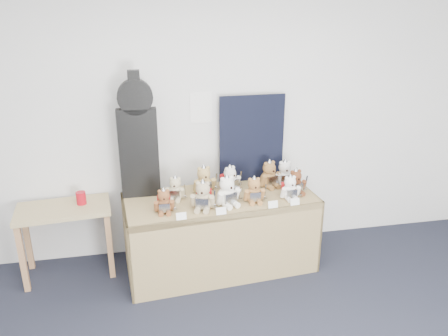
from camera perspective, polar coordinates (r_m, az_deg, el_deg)
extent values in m
plane|color=white|center=(4.23, -3.40, 6.10)|extent=(6.00, 0.00, 6.00)
cube|color=white|center=(4.20, -3.02, 7.88)|extent=(0.21, 0.00, 0.30)
cube|color=#95794C|center=(4.06, -0.52, -4.21)|extent=(1.82, 0.88, 0.06)
cube|color=#95794C|center=(3.91, 0.93, -10.81)|extent=(1.76, 0.17, 0.73)
cube|color=#95794C|center=(4.09, -12.52, -9.82)|extent=(0.08, 0.73, 0.73)
cube|color=#95794C|center=(4.49, 10.34, -6.77)|extent=(0.08, 0.73, 0.73)
cube|color=#937B4F|center=(4.23, -20.27, -5.08)|extent=(0.86, 0.54, 0.04)
cube|color=#A36B46|center=(4.26, -24.83, -10.76)|extent=(0.05, 0.05, 0.64)
cube|color=#A36B46|center=(4.59, -24.30, -8.39)|extent=(0.05, 0.05, 0.64)
cube|color=#A36B46|center=(4.20, -14.69, -9.87)|extent=(0.05, 0.05, 0.64)
cube|color=#A36B46|center=(4.53, -14.95, -7.54)|extent=(0.05, 0.05, 0.64)
cube|color=black|center=(4.01, -11.04, 1.90)|extent=(0.35, 0.10, 0.82)
cylinder|color=black|center=(3.89, -11.55, 9.10)|extent=(0.31, 0.10, 0.31)
cube|color=black|center=(3.86, -11.68, 10.89)|extent=(0.10, 0.09, 0.21)
cube|color=black|center=(4.30, 3.65, 3.82)|extent=(0.65, 0.04, 0.87)
cylinder|color=#AD0B19|center=(4.21, -18.16, -3.74)|extent=(0.09, 0.09, 0.12)
ellipsoid|color=brown|center=(3.77, -7.81, -4.89)|extent=(0.14, 0.12, 0.14)
sphere|color=brown|center=(3.73, -7.88, -3.59)|extent=(0.10, 0.10, 0.10)
cylinder|color=brown|center=(3.70, -7.85, -3.97)|extent=(0.04, 0.02, 0.04)
sphere|color=black|center=(3.68, -7.84, -4.07)|extent=(0.02, 0.02, 0.02)
sphere|color=brown|center=(3.72, -8.43, -3.05)|extent=(0.03, 0.03, 0.03)
sphere|color=brown|center=(3.72, -7.40, -2.99)|extent=(0.03, 0.03, 0.03)
cylinder|color=brown|center=(3.75, -8.83, -4.97)|extent=(0.04, 0.08, 0.11)
cylinder|color=brown|center=(3.75, -6.79, -4.85)|extent=(0.04, 0.08, 0.11)
cylinder|color=brown|center=(3.74, -8.24, -5.80)|extent=(0.04, 0.09, 0.04)
cylinder|color=brown|center=(3.74, -7.27, -5.74)|extent=(0.04, 0.09, 0.04)
cube|color=#BABCC3|center=(3.72, -7.78, -5.20)|extent=(0.09, 0.02, 0.08)
cone|color=#BABCC3|center=(3.71, -7.92, -2.97)|extent=(0.09, 0.09, 0.07)
cube|color=#BABCC3|center=(3.74, -6.47, -4.60)|extent=(0.01, 0.04, 0.15)
cube|color=#BABCC3|center=(3.76, -6.43, -5.38)|extent=(0.04, 0.01, 0.01)
cube|color=#AD1316|center=(3.81, -7.85, -4.42)|extent=(0.11, 0.03, 0.13)
ellipsoid|color=tan|center=(3.80, -2.75, -4.31)|extent=(0.20, 0.19, 0.17)
sphere|color=tan|center=(3.75, -2.78, -2.73)|extent=(0.13, 0.13, 0.13)
cylinder|color=tan|center=(3.71, -2.88, -3.18)|extent=(0.06, 0.04, 0.05)
sphere|color=black|center=(3.69, -2.92, -3.30)|extent=(0.02, 0.02, 0.02)
sphere|color=tan|center=(3.74, -3.42, -2.02)|extent=(0.04, 0.04, 0.04)
sphere|color=tan|center=(3.73, -2.18, -2.06)|extent=(0.04, 0.04, 0.04)
cylinder|color=tan|center=(3.79, -4.02, -4.28)|extent=(0.07, 0.10, 0.13)
cylinder|color=tan|center=(3.77, -1.57, -4.37)|extent=(0.07, 0.10, 0.13)
cylinder|color=tan|center=(3.77, -3.44, -5.34)|extent=(0.08, 0.12, 0.05)
cylinder|color=tan|center=(3.76, -2.27, -5.38)|extent=(0.08, 0.12, 0.05)
cube|color=#BABCC3|center=(3.74, -2.88, -4.68)|extent=(0.11, 0.05, 0.09)
cone|color=#BABCC3|center=(3.73, -2.80, -1.97)|extent=(0.11, 0.11, 0.08)
cube|color=#BABCC3|center=(3.74, -1.20, -4.11)|extent=(0.02, 0.04, 0.18)
cube|color=#BABCC3|center=(3.77, -1.19, -5.06)|extent=(0.05, 0.02, 0.01)
cube|color=#AD1316|center=(3.85, -2.64, -3.74)|extent=(0.14, 0.07, 0.15)
ellipsoid|color=white|center=(3.87, 0.37, -3.75)|extent=(0.22, 0.21, 0.18)
sphere|color=white|center=(3.82, 0.37, -2.10)|extent=(0.13, 0.13, 0.13)
cylinder|color=white|center=(3.78, 0.82, -2.51)|extent=(0.06, 0.05, 0.06)
sphere|color=black|center=(3.76, 0.98, -2.62)|extent=(0.02, 0.02, 0.02)
sphere|color=white|center=(3.78, -0.18, -1.50)|extent=(0.04, 0.04, 0.04)
sphere|color=white|center=(3.82, 0.92, -1.26)|extent=(0.04, 0.04, 0.04)
cylinder|color=white|center=(3.81, -0.55, -4.01)|extent=(0.08, 0.11, 0.14)
cylinder|color=white|center=(3.89, 1.62, -3.47)|extent=(0.08, 0.11, 0.14)
cylinder|color=white|center=(3.82, 0.34, -4.91)|extent=(0.09, 0.13, 0.05)
cylinder|color=white|center=(3.86, 1.37, -4.64)|extent=(0.09, 0.13, 0.05)
cube|color=#BABCC3|center=(3.81, 0.92, -4.05)|extent=(0.12, 0.06, 0.10)
cone|color=#BABCC3|center=(3.80, 0.37, -1.31)|extent=(0.11, 0.11, 0.09)
cube|color=#BABCC3|center=(3.88, 2.07, -3.09)|extent=(0.03, 0.05, 0.19)
cube|color=#BABCC3|center=(3.91, 2.05, -4.06)|extent=(0.05, 0.03, 0.01)
ellipsoid|color=#A06C3C|center=(3.94, 3.91, -3.48)|extent=(0.16, 0.13, 0.15)
sphere|color=#A06C3C|center=(3.90, 3.95, -2.10)|extent=(0.11, 0.11, 0.11)
cylinder|color=#A06C3C|center=(3.86, 4.11, -2.49)|extent=(0.05, 0.03, 0.05)
sphere|color=black|center=(3.85, 4.17, -2.58)|extent=(0.02, 0.02, 0.02)
sphere|color=#A06C3C|center=(3.88, 3.44, -1.54)|extent=(0.04, 0.04, 0.04)
sphere|color=#A06C3C|center=(3.90, 4.49, -1.47)|extent=(0.04, 0.04, 0.04)
cylinder|color=#A06C3C|center=(3.91, 2.94, -3.57)|extent=(0.04, 0.09, 0.12)
cylinder|color=#A06C3C|center=(3.94, 5.01, -3.41)|extent=(0.04, 0.09, 0.12)
cylinder|color=#A06C3C|center=(3.91, 3.59, -4.42)|extent=(0.05, 0.10, 0.05)
cylinder|color=#A06C3C|center=(3.92, 4.57, -4.34)|extent=(0.05, 0.10, 0.05)
cube|color=#BABCC3|center=(3.89, 4.12, -3.78)|extent=(0.10, 0.02, 0.08)
cone|color=#BABCC3|center=(3.89, 3.97, -1.45)|extent=(0.10, 0.10, 0.07)
cube|color=#BABCC3|center=(3.93, 5.39, -3.14)|extent=(0.01, 0.04, 0.16)
cube|color=#BABCC3|center=(3.95, 5.36, -3.96)|extent=(0.05, 0.01, 0.01)
ellipsoid|color=white|center=(4.04, 8.56, -3.10)|extent=(0.15, 0.13, 0.15)
sphere|color=white|center=(4.00, 8.63, -1.81)|extent=(0.11, 0.11, 0.11)
cylinder|color=white|center=(3.97, 8.88, -2.16)|extent=(0.05, 0.03, 0.05)
sphere|color=black|center=(3.95, 8.97, -2.25)|extent=(0.02, 0.02, 0.02)
sphere|color=white|center=(3.98, 8.20, -1.30)|extent=(0.03, 0.03, 0.03)
sphere|color=white|center=(4.00, 9.13, -1.20)|extent=(0.03, 0.03, 0.03)
cylinder|color=white|center=(4.00, 7.74, -3.21)|extent=(0.05, 0.08, 0.11)
cylinder|color=white|center=(4.05, 9.58, -3.00)|extent=(0.05, 0.08, 0.11)
cylinder|color=white|center=(4.00, 8.37, -3.99)|extent=(0.05, 0.10, 0.04)
cylinder|color=white|center=(4.03, 9.24, -3.88)|extent=(0.05, 0.10, 0.04)
cube|color=#BABCC3|center=(3.99, 8.87, -3.37)|extent=(0.10, 0.02, 0.08)
cone|color=#BABCC3|center=(3.99, 8.67, -1.20)|extent=(0.09, 0.09, 0.07)
cube|color=#BABCC3|center=(4.04, 9.95, -2.74)|extent=(0.01, 0.04, 0.15)
cube|color=#BABCC3|center=(4.06, 9.90, -3.51)|extent=(0.04, 0.01, 0.01)
cube|color=#AD1316|center=(4.08, 8.28, -2.66)|extent=(0.12, 0.03, 0.13)
ellipsoid|color=brown|center=(4.16, 9.25, -2.37)|extent=(0.17, 0.15, 0.16)
sphere|color=brown|center=(4.12, 9.33, -1.04)|extent=(0.11, 0.11, 0.11)
cylinder|color=brown|center=(4.09, 9.64, -1.39)|extent=(0.05, 0.03, 0.05)
sphere|color=black|center=(4.07, 9.76, -1.47)|extent=(0.02, 0.02, 0.02)
sphere|color=brown|center=(4.09, 8.91, -0.53)|extent=(0.04, 0.04, 0.04)
sphere|color=brown|center=(4.13, 9.82, -0.40)|extent=(0.04, 0.04, 0.04)
cylinder|color=brown|center=(4.11, 8.47, -2.51)|extent=(0.06, 0.09, 0.12)
cylinder|color=brown|center=(4.18, 10.27, -2.23)|extent=(0.06, 0.09, 0.12)
cylinder|color=brown|center=(4.12, 9.14, -3.28)|extent=(0.06, 0.11, 0.05)
cylinder|color=brown|center=(4.15, 9.99, -3.15)|extent=(0.06, 0.11, 0.05)
cube|color=#BABCC3|center=(4.11, 9.65, -2.63)|extent=(0.10, 0.03, 0.09)
cone|color=#BABCC3|center=(4.11, 9.37, -0.41)|extent=(0.10, 0.10, 0.07)
cube|color=#BABCC3|center=(4.17, 10.65, -1.95)|extent=(0.02, 0.04, 0.16)
cube|color=#BABCC3|center=(4.20, 10.59, -2.74)|extent=(0.05, 0.01, 0.01)
ellipsoid|color=#BEB18B|center=(4.01, -6.33, -3.22)|extent=(0.17, 0.15, 0.14)
sphere|color=#BEB18B|center=(3.97, -6.39, -1.95)|extent=(0.11, 0.11, 0.11)
cylinder|color=#BEB18B|center=(3.93, -6.49, -2.31)|extent=(0.05, 0.03, 0.04)
sphere|color=black|center=(3.92, -6.52, -2.39)|extent=(0.02, 0.02, 0.02)
sphere|color=#BEB18B|center=(3.96, -6.90, -1.39)|extent=(0.03, 0.03, 0.03)
sphere|color=#BEB18B|center=(3.95, -5.92, -1.41)|extent=(0.03, 0.03, 0.03)
cylinder|color=#BEB18B|center=(4.00, -7.34, -3.20)|extent=(0.06, 0.09, 0.11)
cylinder|color=#BEB18B|center=(3.98, -5.41, -3.26)|extent=(0.06, 0.09, 0.11)
cylinder|color=#BEB18B|center=(3.99, -6.88, -4.03)|extent=(0.07, 0.10, 0.04)
cylinder|color=#BEB18B|center=(3.98, -5.97, -4.06)|extent=(0.07, 0.10, 0.04)
cube|color=#BABCC3|center=(3.96, -6.46, -3.50)|extent=(0.09, 0.04, 0.08)
cone|color=#BABCC3|center=(3.96, -6.41, -1.35)|extent=(0.09, 0.09, 0.07)
cube|color=#BABCC3|center=(3.96, -5.13, -3.04)|extent=(0.02, 0.04, 0.15)
cube|color=#BABCC3|center=(3.98, -5.11, -3.80)|extent=(0.04, 0.02, 0.01)
ellipsoid|color=tan|center=(4.12, -2.64, -2.23)|extent=(0.19, 0.17, 0.17)
sphere|color=tan|center=(4.08, -2.66, -0.73)|extent=(0.13, 0.13, 0.13)
cylinder|color=tan|center=(4.04, -2.45, -1.12)|extent=(0.06, 0.04, 0.05)
sphere|color=black|center=(4.02, -2.37, -1.21)|extent=(0.02, 0.02, 0.02)
sphere|color=tan|center=(4.05, -3.23, -0.14)|extent=(0.04, 0.04, 0.04)
sphere|color=tan|center=(4.07, -2.11, -0.01)|extent=(0.04, 0.04, 0.04)
cylinder|color=tan|center=(4.08, -3.66, -2.37)|extent=(0.06, 0.10, 0.13)
cylinder|color=tan|center=(4.12, -1.46, -2.09)|extent=(0.06, 0.10, 0.13)
cylinder|color=tan|center=(4.08, -2.92, -3.25)|extent=(0.07, 0.12, 0.05)
cylinder|color=tan|center=(4.10, -1.87, -3.11)|extent=(0.07, 0.12, 0.05)
cube|color=#BABCC3|center=(4.06, -2.37, -2.52)|extent=(0.11, 0.03, 0.10)
cone|color=#BABCC3|center=(4.06, -2.67, -0.02)|extent=(0.11, 0.11, 0.08)
cube|color=#BABCC3|center=(4.11, -1.06, -1.78)|extent=(0.02, 0.04, 0.18)
cube|color=#BABCC3|center=(4.13, -1.05, -2.67)|extent=(0.05, 0.01, 0.01)
ellipsoid|color=silver|center=(4.17, 0.77, -2.00)|extent=(0.21, 0.20, 0.16)
sphere|color=silver|center=(4.13, 0.78, -0.63)|extent=(0.12, 0.12, 0.12)
cylinder|color=silver|center=(4.10, 1.22, -0.94)|extent=(0.06, 0.05, 0.05)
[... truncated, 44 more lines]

